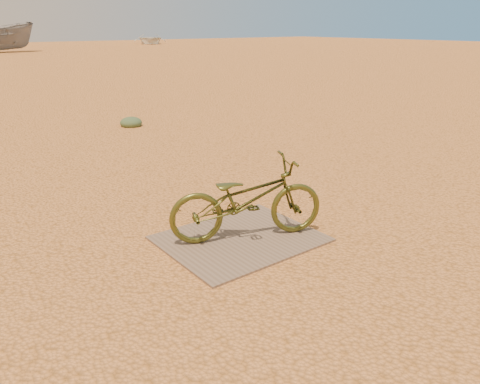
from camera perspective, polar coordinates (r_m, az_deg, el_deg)
ground at (r=4.58m, az=-0.21°, el=-7.08°), size 120.00×120.00×0.00m
plywood_board at (r=4.78m, az=-0.00°, el=-5.72°), size 1.51×1.23×0.02m
bicycle at (r=4.63m, az=0.86°, el=-0.89°), size 1.65×1.09×0.82m
boat_far_right at (r=55.34m, az=-10.92°, el=17.86°), size 5.54×6.25×1.07m
kale_b at (r=10.43m, az=-13.11°, el=7.84°), size 0.47×0.47×0.26m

